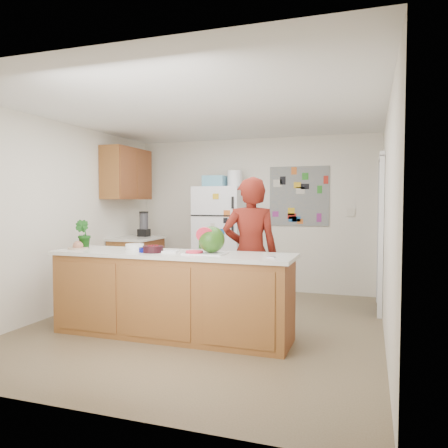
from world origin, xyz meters
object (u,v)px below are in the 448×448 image
(refrigerator, at_px, (221,240))
(watermelon, at_px, (212,240))
(cherry_bowl, at_px, (153,249))
(person, at_px, (250,253))

(refrigerator, distance_m, watermelon, 2.49)
(watermelon, bearing_deg, cherry_bowl, -172.60)
(refrigerator, distance_m, cherry_bowl, 2.46)
(person, relative_size, watermelon, 6.29)
(watermelon, height_order, cherry_bowl, watermelon)
(person, xyz_separation_m, cherry_bowl, (-0.91, -0.64, 0.08))
(refrigerator, xyz_separation_m, cherry_bowl, (0.08, -2.46, 0.11))
(refrigerator, bearing_deg, person, -61.55)
(watermelon, bearing_deg, person, 64.11)
(watermelon, relative_size, cherry_bowl, 1.26)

